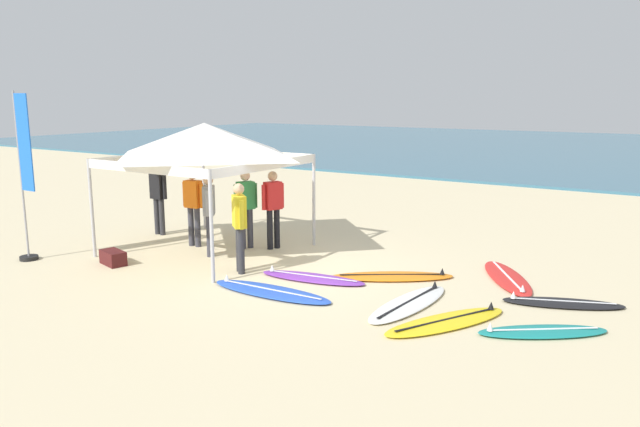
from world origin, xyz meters
TOP-DOWN VIEW (x-y plane):
  - ground_plane at (0.00, 0.00)m, footprint 80.00×80.00m
  - sea at (0.00, 31.40)m, footprint 80.00×36.00m
  - canopy_tent at (-2.29, 0.24)m, footprint 3.42×3.42m
  - surfboard_red at (3.76, 1.63)m, footprint 1.66×2.18m
  - surfboard_purple at (0.76, -0.30)m, footprint 2.09×0.87m
  - surfboard_orange at (1.95, 0.58)m, footprint 2.22×1.77m
  - surfboard_yellow at (3.62, -1.05)m, footprint 1.55×2.22m
  - surfboard_black at (4.89, 0.73)m, footprint 1.93×1.18m
  - surfboard_white at (2.83, -0.62)m, footprint 0.78×2.27m
  - surfboard_blue at (0.59, -1.33)m, footprint 2.36×0.71m
  - surfboard_teal at (4.89, -0.68)m, footprint 1.80×1.51m
  - person_grey at (-1.97, -0.03)m, footprint 0.39×0.46m
  - person_yellow at (-0.64, -0.64)m, footprint 0.44×0.40m
  - person_red at (-1.22, 1.16)m, footprint 0.34×0.52m
  - person_black at (-4.37, 0.78)m, footprint 0.55×0.23m
  - person_green at (-1.73, 0.87)m, footprint 0.35×0.50m
  - person_orange at (-2.83, 0.39)m, footprint 0.55×0.25m
  - banner_flag at (-4.77, -2.29)m, footprint 0.60×0.36m
  - gear_bag_near_tent at (-3.13, -1.59)m, footprint 0.66×0.46m

SIDE VIEW (x-z plane):
  - ground_plane at x=0.00m, z-range 0.00..0.00m
  - surfboard_blue at x=0.59m, z-range -0.06..0.13m
  - surfboard_orange at x=1.95m, z-range -0.06..0.13m
  - surfboard_white at x=2.83m, z-range -0.06..0.13m
  - surfboard_yellow at x=3.62m, z-range -0.06..0.13m
  - surfboard_red at x=3.76m, z-range -0.06..0.13m
  - surfboard_purple at x=0.76m, z-range -0.06..0.13m
  - surfboard_black at x=4.89m, z-range -0.06..0.13m
  - surfboard_teal at x=4.89m, z-range -0.06..0.13m
  - sea at x=0.00m, z-range 0.00..0.10m
  - gear_bag_near_tent at x=-3.13m, z-range 0.00..0.28m
  - person_grey at x=-1.97m, z-range 0.13..1.84m
  - person_yellow at x=-0.64m, z-range 0.13..1.84m
  - person_red at x=-1.22m, z-range 0.13..1.84m
  - person_black at x=-4.37m, z-range 0.13..1.84m
  - person_green at x=-1.73m, z-range 0.13..1.84m
  - person_orange at x=-2.83m, z-range 0.13..1.84m
  - banner_flag at x=-4.77m, z-range -0.13..3.27m
  - canopy_tent at x=-2.29m, z-range 1.01..3.76m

